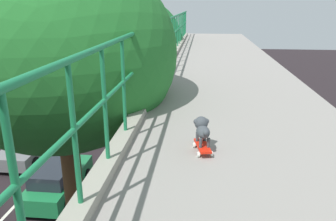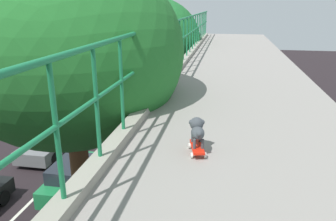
# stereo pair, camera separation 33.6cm
# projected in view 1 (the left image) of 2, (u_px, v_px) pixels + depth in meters

# --- Properties ---
(car_green_fifth) EXTENTS (1.74, 3.96, 1.47)m
(car_green_fifth) POSITION_uv_depth(u_px,v_px,m) (58.00, 180.00, 13.78)
(car_green_fifth) COLOR #1A723C
(car_green_fifth) RESTS_ON ground
(car_grey_sixth) EXTENTS (1.94, 4.15, 1.43)m
(car_grey_sixth) POSITION_uv_depth(u_px,v_px,m) (30.00, 145.00, 17.23)
(car_grey_sixth) COLOR slate
(car_grey_sixth) RESTS_ON ground
(car_silver_seventh) EXTENTS (1.85, 3.84, 1.46)m
(car_silver_seventh) POSITION_uv_depth(u_px,v_px,m) (110.00, 123.00, 20.28)
(car_silver_seventh) COLOR #B7BCB5
(car_silver_seventh) RESTS_ON ground
(city_bus) EXTENTS (2.64, 10.49, 3.32)m
(city_bus) POSITION_uv_depth(u_px,v_px,m) (100.00, 72.00, 29.94)
(city_bus) COLOR #16458E
(city_bus) RESTS_ON ground
(roadside_tree_mid) EXTENTS (4.22, 4.22, 8.72)m
(roadside_tree_mid) POSITION_uv_depth(u_px,v_px,m) (60.00, 56.00, 5.88)
(roadside_tree_mid) COLOR #4F351F
(roadside_tree_mid) RESTS_ON ground
(roadside_tree_far) EXTENTS (4.32, 4.32, 8.11)m
(roadside_tree_far) POSITION_uv_depth(u_px,v_px,m) (135.00, 43.00, 15.02)
(roadside_tree_far) COLOR brown
(roadside_tree_far) RESTS_ON ground
(toy_skateboard) EXTENTS (0.24, 0.42, 0.09)m
(toy_skateboard) POSITION_uv_depth(u_px,v_px,m) (203.00, 147.00, 3.80)
(toy_skateboard) COLOR red
(toy_skateboard) RESTS_ON overpass_deck
(small_dog) EXTENTS (0.22, 0.38, 0.30)m
(small_dog) POSITION_uv_depth(u_px,v_px,m) (202.00, 128.00, 3.81)
(small_dog) COLOR #40464C
(small_dog) RESTS_ON toy_skateboard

